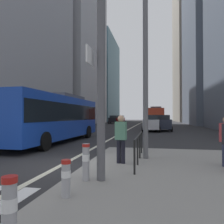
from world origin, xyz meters
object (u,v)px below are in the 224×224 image
at_px(car_receding_far, 151,123).
at_px(city_bus_blue_oncoming, 55,116).
at_px(city_bus_red_distant, 155,116).
at_px(bollard_left, 66,176).
at_px(traffic_signal_gantry, 29,34).
at_px(street_lamp_post, 145,29).
at_px(pedestrian_walking, 121,137).
at_px(car_receding_near, 163,123).
at_px(car_oncoming_far, 121,119).
at_px(bollard_right, 86,160).
at_px(bollard_front, 9,209).
at_px(city_bus_red_receding, 156,116).
at_px(car_oncoming_mid, 113,119).

bearing_deg(car_receding_far, city_bus_blue_oncoming, -118.22).
relative_size(city_bus_red_distant, bollard_left, 15.26).
height_order(traffic_signal_gantry, street_lamp_post, street_lamp_post).
height_order(city_bus_blue_oncoming, pedestrian_walking, city_bus_blue_oncoming).
distance_m(car_receding_near, car_oncoming_far, 28.72).
bearing_deg(traffic_signal_gantry, car_receding_near, 78.26).
relative_size(car_receding_far, bollard_right, 4.40).
bearing_deg(bollard_front, city_bus_blue_oncoming, 113.02).
bearing_deg(city_bus_red_receding, bollard_front, -93.19).
height_order(street_lamp_post, pedestrian_walking, street_lamp_post).
distance_m(car_oncoming_mid, car_receding_near, 27.24).
distance_m(city_bus_red_distant, street_lamp_post, 50.27).
bearing_deg(car_oncoming_far, bollard_front, -82.96).
xyz_separation_m(city_bus_blue_oncoming, car_oncoming_far, (-1.50, 40.34, -0.85)).
relative_size(car_oncoming_mid, traffic_signal_gantry, 0.70).
height_order(city_bus_blue_oncoming, traffic_signal_gantry, traffic_signal_gantry).
relative_size(city_bus_red_receding, pedestrian_walking, 6.73).
bearing_deg(car_receding_near, car_oncoming_mid, 113.21).
bearing_deg(car_receding_far, bollard_left, -93.95).
xyz_separation_m(city_bus_red_receding, pedestrian_walking, (-1.50, -32.97, -0.75)).
height_order(city_bus_blue_oncoming, bollard_front, city_bus_blue_oncoming).
height_order(city_bus_red_receding, bollard_front, city_bus_red_receding).
distance_m(street_lamp_post, pedestrian_walking, 4.41).
xyz_separation_m(car_receding_near, bollard_right, (-2.78, -21.71, -0.31)).
relative_size(car_receding_far, pedestrian_walking, 2.46).
bearing_deg(bollard_left, bollard_front, -89.74).
relative_size(city_bus_red_distant, street_lamp_post, 1.46).
relative_size(city_bus_blue_oncoming, car_oncoming_mid, 2.51).
bearing_deg(pedestrian_walking, car_oncoming_far, 98.56).
height_order(bollard_front, bollard_right, bollard_right).
xyz_separation_m(street_lamp_post, pedestrian_walking, (-0.83, -1.08, -4.19)).
bearing_deg(city_bus_red_receding, street_lamp_post, -91.21).
xyz_separation_m(city_bus_red_distant, street_lamp_post, (-0.62, -50.15, 3.45)).
bearing_deg(bollard_front, street_lamp_post, 76.97).
relative_size(bollard_left, bollard_right, 0.81).
distance_m(city_bus_red_receding, traffic_signal_gantry, 35.36).
distance_m(car_receding_near, bollard_right, 21.89).
relative_size(car_receding_near, car_receding_far, 1.02).
bearing_deg(city_bus_red_receding, bollard_right, -93.39).
relative_size(traffic_signal_gantry, bollard_right, 6.60).
bearing_deg(car_oncoming_mid, city_bus_blue_oncoming, -85.50).
bearing_deg(city_bus_red_distant, bollard_left, -92.18).
relative_size(car_oncoming_far, bollard_right, 4.57).
bearing_deg(city_bus_red_distant, bollard_front, -92.10).
height_order(traffic_signal_gantry, pedestrian_walking, traffic_signal_gantry).
bearing_deg(bollard_right, car_oncoming_far, 97.51).
xyz_separation_m(city_bus_red_distant, bollard_left, (-2.08, -54.62, -1.26)).
bearing_deg(bollard_front, city_bus_red_receding, 86.81).
relative_size(bollard_right, pedestrian_walking, 0.56).
distance_m(city_bus_red_receding, bollard_left, 36.45).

